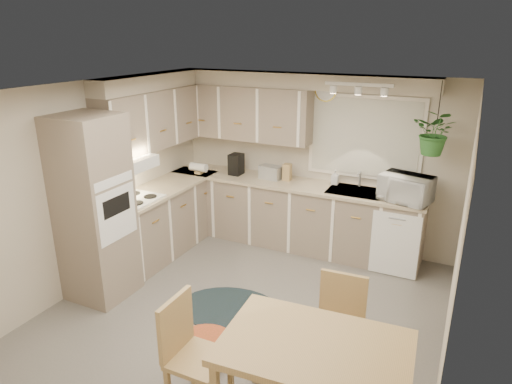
% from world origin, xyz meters
% --- Properties ---
extents(floor, '(4.20, 4.20, 0.00)m').
position_xyz_m(floor, '(0.00, 0.00, 0.00)').
color(floor, slate).
rests_on(floor, ground).
extents(ceiling, '(4.20, 4.20, 0.00)m').
position_xyz_m(ceiling, '(0.00, 0.00, 2.40)').
color(ceiling, silver).
rests_on(ceiling, wall_back).
extents(wall_back, '(4.00, 0.04, 2.40)m').
position_xyz_m(wall_back, '(0.00, 2.10, 1.20)').
color(wall_back, '#BEB29D').
rests_on(wall_back, floor).
extents(wall_front, '(4.00, 0.04, 2.40)m').
position_xyz_m(wall_front, '(0.00, -2.10, 1.20)').
color(wall_front, '#BEB29D').
rests_on(wall_front, floor).
extents(wall_left, '(0.04, 4.20, 2.40)m').
position_xyz_m(wall_left, '(-2.00, 0.00, 1.20)').
color(wall_left, '#BEB29D').
rests_on(wall_left, floor).
extents(wall_right, '(0.04, 4.20, 2.40)m').
position_xyz_m(wall_right, '(2.00, 0.00, 1.20)').
color(wall_right, '#BEB29D').
rests_on(wall_right, floor).
extents(base_cab_left, '(0.60, 1.85, 0.90)m').
position_xyz_m(base_cab_left, '(-1.70, 0.88, 0.45)').
color(base_cab_left, gray).
rests_on(base_cab_left, floor).
extents(base_cab_back, '(3.60, 0.60, 0.90)m').
position_xyz_m(base_cab_back, '(-0.20, 1.80, 0.45)').
color(base_cab_back, gray).
rests_on(base_cab_back, floor).
extents(counter_left, '(0.64, 1.89, 0.04)m').
position_xyz_m(counter_left, '(-1.69, 0.88, 0.92)').
color(counter_left, tan).
rests_on(counter_left, base_cab_left).
extents(counter_back, '(3.64, 0.64, 0.04)m').
position_xyz_m(counter_back, '(-0.20, 1.79, 0.92)').
color(counter_back, tan).
rests_on(counter_back, base_cab_back).
extents(oven_stack, '(0.65, 0.65, 2.10)m').
position_xyz_m(oven_stack, '(-1.68, -0.38, 1.05)').
color(oven_stack, gray).
rests_on(oven_stack, floor).
extents(wall_oven_face, '(0.02, 0.56, 0.58)m').
position_xyz_m(wall_oven_face, '(-1.35, -0.38, 1.05)').
color(wall_oven_face, white).
rests_on(wall_oven_face, oven_stack).
extents(upper_cab_left, '(0.35, 2.00, 0.75)m').
position_xyz_m(upper_cab_left, '(-1.82, 1.00, 1.83)').
color(upper_cab_left, gray).
rests_on(upper_cab_left, wall_left).
extents(upper_cab_back, '(2.00, 0.35, 0.75)m').
position_xyz_m(upper_cab_back, '(-1.00, 1.93, 1.83)').
color(upper_cab_back, gray).
rests_on(upper_cab_back, wall_back).
extents(soffit_left, '(0.30, 2.00, 0.20)m').
position_xyz_m(soffit_left, '(-1.85, 1.00, 2.30)').
color(soffit_left, '#BEB29D').
rests_on(soffit_left, wall_left).
extents(soffit_back, '(3.60, 0.30, 0.20)m').
position_xyz_m(soffit_back, '(-0.20, 1.95, 2.30)').
color(soffit_back, '#BEB29D').
rests_on(soffit_back, wall_back).
extents(cooktop, '(0.52, 0.58, 0.02)m').
position_xyz_m(cooktop, '(-1.68, 0.30, 0.94)').
color(cooktop, white).
rests_on(cooktop, counter_left).
extents(range_hood, '(0.40, 0.60, 0.14)m').
position_xyz_m(range_hood, '(-1.70, 0.30, 1.40)').
color(range_hood, white).
rests_on(range_hood, upper_cab_left).
extents(window_blinds, '(1.40, 0.02, 1.00)m').
position_xyz_m(window_blinds, '(0.70, 2.07, 1.60)').
color(window_blinds, beige).
rests_on(window_blinds, wall_back).
extents(window_frame, '(1.50, 0.02, 1.10)m').
position_xyz_m(window_frame, '(0.70, 2.08, 1.60)').
color(window_frame, white).
rests_on(window_frame, wall_back).
extents(sink, '(0.70, 0.48, 0.10)m').
position_xyz_m(sink, '(0.70, 1.80, 0.90)').
color(sink, '#A5A9AD').
rests_on(sink, counter_back).
extents(dishwasher_front, '(0.58, 0.02, 0.83)m').
position_xyz_m(dishwasher_front, '(1.30, 1.49, 0.42)').
color(dishwasher_front, white).
rests_on(dishwasher_front, base_cab_back).
extents(track_light_bar, '(0.80, 0.04, 0.04)m').
position_xyz_m(track_light_bar, '(0.70, 1.55, 2.33)').
color(track_light_bar, white).
rests_on(track_light_bar, ceiling).
extents(wall_clock, '(0.30, 0.03, 0.30)m').
position_xyz_m(wall_clock, '(0.15, 2.07, 2.18)').
color(wall_clock, '#E8CD51').
rests_on(wall_clock, wall_back).
extents(chair_left, '(0.45, 0.45, 0.95)m').
position_xyz_m(chair_left, '(0.27, -1.35, 0.48)').
color(chair_left, tan).
rests_on(chair_left, floor).
extents(chair_back, '(0.46, 0.46, 0.93)m').
position_xyz_m(chair_back, '(1.16, -0.55, 0.46)').
color(chair_back, tan).
rests_on(chair_back, floor).
extents(braided_rug, '(1.28, 1.06, 0.01)m').
position_xyz_m(braided_rug, '(-0.18, -0.03, 0.01)').
color(braided_rug, black).
rests_on(braided_rug, floor).
extents(pet_bed, '(0.62, 0.62, 0.13)m').
position_xyz_m(pet_bed, '(-0.03, -0.80, 0.07)').
color(pet_bed, '#BC4025').
rests_on(pet_bed, floor).
extents(microwave, '(0.66, 0.47, 0.40)m').
position_xyz_m(microwave, '(1.33, 1.70, 1.14)').
color(microwave, white).
rests_on(microwave, counter_back).
extents(soap_bottle, '(0.10, 0.21, 0.09)m').
position_xyz_m(soap_bottle, '(0.38, 1.95, 0.99)').
color(soap_bottle, white).
rests_on(soap_bottle, counter_back).
extents(hanging_plant, '(0.61, 0.65, 0.41)m').
position_xyz_m(hanging_plant, '(1.59, 1.70, 1.76)').
color(hanging_plant, '#2D6829').
rests_on(hanging_plant, ceiling).
extents(coffee_maker, '(0.17, 0.21, 0.30)m').
position_xyz_m(coffee_maker, '(-1.06, 1.80, 1.09)').
color(coffee_maker, black).
rests_on(coffee_maker, counter_back).
extents(toaster, '(0.33, 0.22, 0.19)m').
position_xyz_m(toaster, '(-0.52, 1.82, 1.03)').
color(toaster, '#A5A9AD').
rests_on(toaster, counter_back).
extents(knife_block, '(0.11, 0.11, 0.24)m').
position_xyz_m(knife_block, '(-0.28, 1.85, 1.06)').
color(knife_block, tan).
rests_on(knife_block, counter_back).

